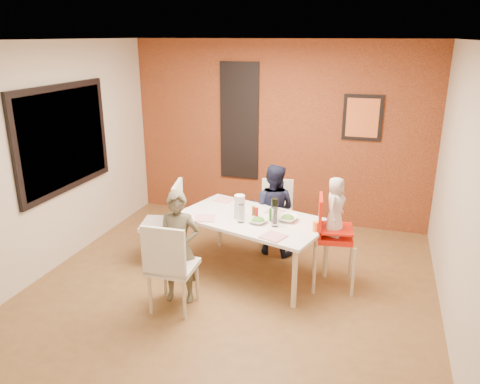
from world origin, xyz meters
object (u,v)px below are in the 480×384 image
(wine_bottle, at_px, (275,211))
(paper_towel_roll, at_px, (240,207))
(chair_near, at_px, (169,263))
(chair_far, at_px, (276,210))
(dining_table, at_px, (252,223))
(child_near, at_px, (179,248))
(toddler, at_px, (335,207))
(chair_left, at_px, (168,218))
(high_chair, at_px, (331,234))
(child_far, at_px, (273,209))

(wine_bottle, bearing_deg, paper_towel_roll, 178.41)
(chair_near, distance_m, chair_far, 2.04)
(dining_table, xyz_separation_m, wine_bottle, (0.28, -0.06, 0.21))
(dining_table, xyz_separation_m, child_near, (-0.58, -0.81, -0.03))
(toddler, relative_size, paper_towel_roll, 2.39)
(wine_bottle, distance_m, paper_towel_roll, 0.42)
(chair_near, distance_m, chair_left, 1.18)
(wine_bottle, xyz_separation_m, paper_towel_roll, (-0.42, 0.01, -0.00))
(chair_far, distance_m, paper_towel_roll, 1.00)
(dining_table, xyz_separation_m, chair_far, (0.09, 0.87, -0.14))
(chair_left, bearing_deg, paper_towel_roll, 73.91)
(toddler, relative_size, wine_bottle, 2.34)
(chair_far, bearing_deg, child_near, -119.69)
(chair_near, relative_size, high_chair, 0.92)
(child_near, xyz_separation_m, wine_bottle, (0.85, 0.75, 0.24))
(chair_near, bearing_deg, chair_left, -66.23)
(paper_towel_roll, bearing_deg, dining_table, 18.36)
(chair_far, relative_size, child_near, 0.74)
(chair_left, distance_m, child_far, 1.35)
(toddler, bearing_deg, paper_towel_roll, 102.09)
(child_far, xyz_separation_m, paper_towel_roll, (-0.25, -0.67, 0.25))
(chair_far, height_order, child_far, child_far)
(chair_near, distance_m, child_far, 1.82)
(high_chair, relative_size, wine_bottle, 3.78)
(chair_near, relative_size, child_near, 0.80)
(chair_far, xyz_separation_m, high_chair, (0.82, -0.91, 0.14))
(child_far, bearing_deg, child_near, 72.08)
(child_near, bearing_deg, child_far, 54.55)
(chair_far, bearing_deg, high_chair, -55.59)
(dining_table, distance_m, wine_bottle, 0.35)
(chair_left, relative_size, toddler, 1.56)
(high_chair, relative_size, toddler, 1.61)
(child_far, bearing_deg, dining_table, 87.83)
(chair_near, xyz_separation_m, chair_left, (-0.51, 1.06, 0.03))
(chair_far, distance_m, chair_left, 1.47)
(dining_table, distance_m, toddler, 1.00)
(wine_bottle, relative_size, paper_towel_roll, 1.02)
(chair_left, bearing_deg, chair_far, 113.05)
(high_chair, bearing_deg, child_near, 109.00)
(dining_table, bearing_deg, chair_far, 83.75)
(high_chair, height_order, child_near, child_near)
(dining_table, distance_m, child_far, 0.64)
(dining_table, bearing_deg, chair_near, -118.35)
(chair_near, bearing_deg, wine_bottle, -132.33)
(dining_table, bearing_deg, paper_towel_roll, -161.64)
(child_far, bearing_deg, toddler, 149.50)
(chair_left, height_order, paper_towel_roll, chair_left)
(dining_table, height_order, child_far, child_far)
(chair_left, distance_m, child_near, 0.96)
(child_near, bearing_deg, toddler, 17.03)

